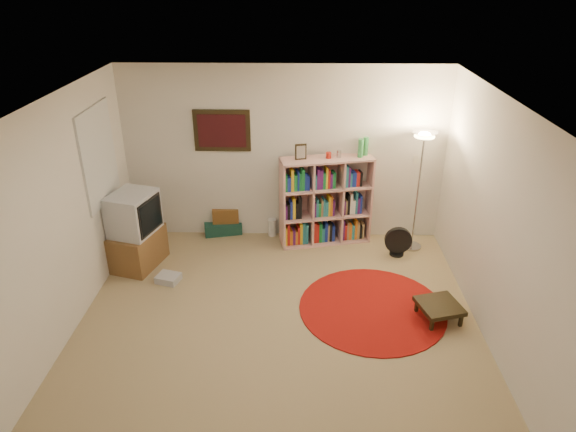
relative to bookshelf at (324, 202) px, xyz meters
name	(u,v)px	position (x,y,z in m)	size (l,w,h in m)	color
room	(271,225)	(-0.63, -2.00, 0.64)	(4.54, 4.54, 2.54)	#99825A
bookshelf	(324,202)	(0.00, 0.00, 0.00)	(1.33, 0.63, 1.54)	#D3978D
floor_lamp	(422,153)	(1.26, -0.16, 0.80)	(0.43, 0.43, 1.71)	#B2B3B7
floor_fan	(398,242)	(1.02, -0.40, -0.40)	(0.37, 0.20, 0.43)	black
tv_stand	(136,231)	(-2.49, -0.73, -0.12)	(0.67, 0.82, 1.04)	brown
dvd_box	(168,278)	(-2.02, -1.14, -0.57)	(0.33, 0.30, 0.09)	#B8B7BC
suitcase	(223,226)	(-1.51, 0.25, -0.53)	(0.61, 0.47, 0.18)	#163D32
wicker_basket	(226,214)	(-1.46, 0.28, -0.33)	(0.42, 0.32, 0.22)	brown
paper_towel	(272,227)	(-0.75, 0.15, -0.49)	(0.15, 0.15, 0.26)	silver
red_rug	(372,308)	(0.52, -1.66, -0.61)	(1.72, 1.72, 0.02)	maroon
side_table	(439,306)	(1.25, -1.83, -0.45)	(0.55, 0.55, 0.21)	black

